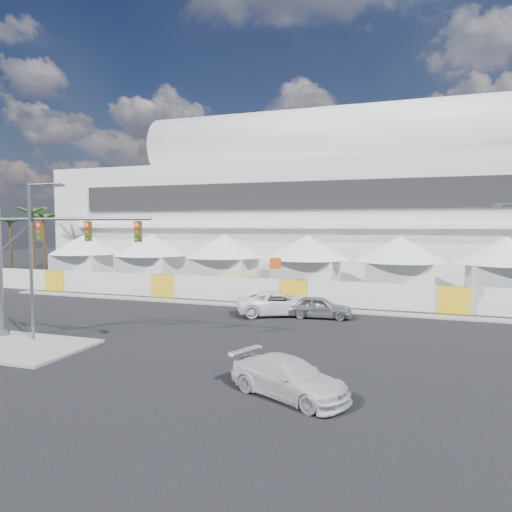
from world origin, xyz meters
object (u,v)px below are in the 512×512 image
(pickup_curb, at_px, (280,303))
(pickup_near, at_px, (289,378))
(lot_car_c, at_px, (173,282))
(streetlight_median, at_px, (34,249))
(boom_lift, at_px, (234,284))
(traffic_mast, at_px, (29,263))
(lot_car_b, at_px, (510,298))
(sedan_silver, at_px, (319,307))
(lot_car_a, at_px, (453,296))

(pickup_curb, relative_size, pickup_near, 1.24)
(lot_car_c, bearing_deg, streetlight_median, -157.77)
(pickup_near, relative_size, boom_lift, 0.73)
(traffic_mast, bearing_deg, lot_car_b, 35.89)
(streetlight_median, bearing_deg, lot_car_b, 36.67)
(sedan_silver, bearing_deg, streetlight_median, 125.53)
(sedan_silver, bearing_deg, lot_car_a, -52.66)
(pickup_near, bearing_deg, traffic_mast, 102.22)
(streetlight_median, bearing_deg, traffic_mast, 161.46)
(streetlight_median, distance_m, boom_lift, 20.61)
(pickup_curb, bearing_deg, pickup_near, 172.50)
(pickup_near, distance_m, streetlight_median, 16.15)
(streetlight_median, bearing_deg, boom_lift, 78.64)
(pickup_curb, bearing_deg, streetlight_median, 112.99)
(pickup_near, height_order, lot_car_c, pickup_near)
(pickup_near, xyz_separation_m, lot_car_a, (7.66, 23.21, -0.03))
(traffic_mast, relative_size, streetlight_median, 1.18)
(pickup_near, relative_size, lot_car_b, 1.08)
(lot_car_c, bearing_deg, sedan_silver, -106.32)
(lot_car_b, xyz_separation_m, traffic_mast, (-27.43, -19.85, 3.59))
(sedan_silver, distance_m, lot_car_a, 12.56)
(sedan_silver, relative_size, boom_lift, 0.66)
(traffic_mast, bearing_deg, boom_lift, 77.04)
(pickup_near, xyz_separation_m, traffic_mast, (-15.73, 3.41, 3.65))
(pickup_curb, distance_m, boom_lift, 10.56)
(traffic_mast, distance_m, boom_lift, 20.40)
(pickup_curb, bearing_deg, lot_car_a, -79.95)
(lot_car_c, bearing_deg, boom_lift, -87.40)
(lot_car_b, relative_size, traffic_mast, 0.45)
(sedan_silver, height_order, traffic_mast, traffic_mast)
(sedan_silver, xyz_separation_m, traffic_mast, (-14.08, -11.36, 3.61))
(lot_car_a, relative_size, lot_car_b, 0.92)
(pickup_near, relative_size, lot_car_a, 1.18)
(sedan_silver, height_order, lot_car_a, sedan_silver)
(lot_car_c, bearing_deg, pickup_near, -129.40)
(lot_car_c, bearing_deg, lot_car_b, -78.64)
(lot_car_a, distance_m, lot_car_b, 4.04)
(sedan_silver, height_order, boom_lift, boom_lift)
(boom_lift, bearing_deg, lot_car_b, -0.89)
(traffic_mast, bearing_deg, lot_car_c, 97.33)
(traffic_mast, height_order, boom_lift, traffic_mast)
(pickup_near, distance_m, boom_lift, 25.60)
(traffic_mast, xyz_separation_m, streetlight_median, (0.54, -0.18, 0.77))
(pickup_curb, xyz_separation_m, pickup_near, (4.52, -14.85, -0.13))
(pickup_curb, height_order, lot_car_a, pickup_curb)
(sedan_silver, bearing_deg, pickup_curb, 83.56)
(lot_car_a, height_order, streetlight_median, streetlight_median)
(sedan_silver, bearing_deg, lot_car_c, 55.25)
(lot_car_a, bearing_deg, streetlight_median, 153.68)
(lot_car_a, distance_m, boom_lift, 18.88)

